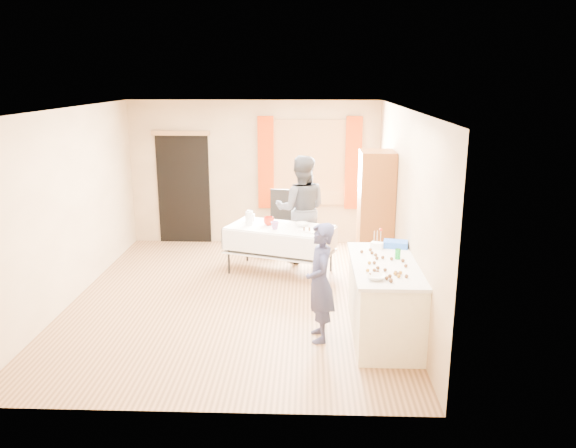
{
  "coord_description": "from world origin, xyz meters",
  "views": [
    {
      "loc": [
        0.98,
        -7.28,
        3.01
      ],
      "look_at": [
        0.71,
        0.0,
        1.08
      ],
      "focal_mm": 35.0,
      "sensor_mm": 36.0,
      "label": 1
    }
  ],
  "objects_px": {
    "counter": "(384,300)",
    "girl": "(320,282)",
    "cabinet": "(375,216)",
    "chair": "(281,234)",
    "party_table": "(280,245)",
    "woman": "(301,209)"
  },
  "relations": [
    {
      "from": "counter",
      "to": "chair",
      "type": "distance_m",
      "value": 3.52
    },
    {
      "from": "cabinet",
      "to": "woman",
      "type": "relative_size",
      "value": 1.1
    },
    {
      "from": "cabinet",
      "to": "chair",
      "type": "height_order",
      "value": "cabinet"
    },
    {
      "from": "party_table",
      "to": "girl",
      "type": "bearing_deg",
      "value": -56.72
    },
    {
      "from": "cabinet",
      "to": "party_table",
      "type": "bearing_deg",
      "value": 172.66
    },
    {
      "from": "party_table",
      "to": "woman",
      "type": "relative_size",
      "value": 1.02
    },
    {
      "from": "counter",
      "to": "girl",
      "type": "height_order",
      "value": "girl"
    },
    {
      "from": "party_table",
      "to": "girl",
      "type": "xyz_separation_m",
      "value": [
        0.58,
        -2.29,
        0.26
      ]
    },
    {
      "from": "party_table",
      "to": "woman",
      "type": "xyz_separation_m",
      "value": [
        0.32,
        0.59,
        0.44
      ]
    },
    {
      "from": "girl",
      "to": "woman",
      "type": "height_order",
      "value": "woman"
    },
    {
      "from": "counter",
      "to": "girl",
      "type": "relative_size",
      "value": 1.17
    },
    {
      "from": "cabinet",
      "to": "counter",
      "type": "height_order",
      "value": "cabinet"
    },
    {
      "from": "party_table",
      "to": "woman",
      "type": "distance_m",
      "value": 0.8
    },
    {
      "from": "cabinet",
      "to": "chair",
      "type": "bearing_deg",
      "value": 139.89
    },
    {
      "from": "cabinet",
      "to": "chair",
      "type": "distance_m",
      "value": 2.05
    },
    {
      "from": "chair",
      "to": "woman",
      "type": "height_order",
      "value": "woman"
    },
    {
      "from": "counter",
      "to": "party_table",
      "type": "bearing_deg",
      "value": 121.68
    },
    {
      "from": "cabinet",
      "to": "chair",
      "type": "relative_size",
      "value": 1.8
    },
    {
      "from": "chair",
      "to": "woman",
      "type": "bearing_deg",
      "value": -41.56
    },
    {
      "from": "party_table",
      "to": "girl",
      "type": "distance_m",
      "value": 2.37
    },
    {
      "from": "counter",
      "to": "girl",
      "type": "xyz_separation_m",
      "value": [
        -0.76,
        -0.12,
        0.25
      ]
    },
    {
      "from": "cabinet",
      "to": "woman",
      "type": "height_order",
      "value": "cabinet"
    }
  ]
}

